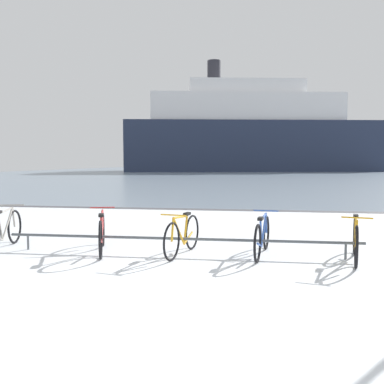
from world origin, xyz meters
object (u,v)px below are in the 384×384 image
at_px(bicycle_2, 182,235).
at_px(bicycle_4, 356,240).
at_px(bicycle_0, 4,230).
at_px(bicycle_1, 102,233).
at_px(bicycle_3, 262,236).
at_px(ferry_ship, 248,135).

height_order(bicycle_2, bicycle_4, bicycle_4).
relative_size(bicycle_0, bicycle_1, 1.04).
height_order(bicycle_1, bicycle_4, bicycle_4).
distance_m(bicycle_0, bicycle_4, 6.34).
height_order(bicycle_3, ferry_ship, ferry_ship).
xyz_separation_m(bicycle_0, bicycle_3, (4.82, 0.19, -0.02)).
relative_size(bicycle_1, bicycle_4, 0.99).
bearing_deg(bicycle_3, bicycle_4, -5.88).
xyz_separation_m(bicycle_0, ferry_ship, (3.93, 65.48, 6.15)).
relative_size(bicycle_2, bicycle_3, 0.95).
height_order(bicycle_0, ferry_ship, ferry_ship).
bearing_deg(bicycle_3, ferry_ship, 90.78).
relative_size(bicycle_2, ferry_ship, 0.04).
distance_m(bicycle_2, ferry_ship, 65.73).
xyz_separation_m(bicycle_2, bicycle_4, (2.92, 0.00, 0.01)).
xyz_separation_m(bicycle_1, bicycle_4, (4.42, 0.01, 0.00)).
distance_m(bicycle_2, bicycle_3, 1.41).
bearing_deg(bicycle_0, bicycle_3, 2.27).
height_order(bicycle_0, bicycle_4, bicycle_0).
height_order(bicycle_1, bicycle_3, bicycle_1).
bearing_deg(bicycle_3, bicycle_1, -176.76).
relative_size(bicycle_4, ferry_ship, 0.04).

